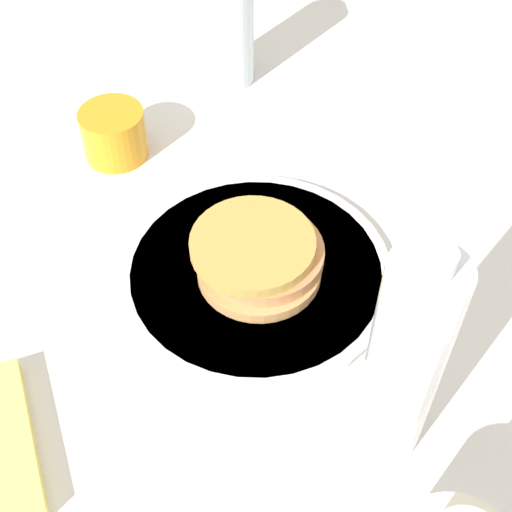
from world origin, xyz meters
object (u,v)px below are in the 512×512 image
object	(u,v)px
pancake_stack	(258,256)
water_bottle_near	(404,362)
juice_glass	(114,134)
plate	(256,272)
water_bottle_mid	(228,22)

from	to	relation	value
pancake_stack	water_bottle_near	distance (m)	0.24
pancake_stack	juice_glass	bearing A→B (deg)	15.37
plate	water_bottle_mid	world-z (taller)	water_bottle_mid
juice_glass	water_bottle_near	bearing A→B (deg)	-169.06
water_bottle_near	juice_glass	bearing A→B (deg)	10.94
juice_glass	plate	bearing A→B (deg)	-165.02
plate	juice_glass	distance (m)	0.27
pancake_stack	juice_glass	xyz separation A→B (m)	(0.26, 0.07, -0.00)
juice_glass	water_bottle_mid	bearing A→B (deg)	-66.95
pancake_stack	water_bottle_near	xyz separation A→B (m)	(-0.22, -0.02, 0.09)
pancake_stack	water_bottle_near	bearing A→B (deg)	-174.49
plate	water_bottle_mid	size ratio (longest dim) A/B	1.56
plate	juice_glass	size ratio (longest dim) A/B	3.70
pancake_stack	water_bottle_mid	distance (m)	0.37
water_bottle_near	water_bottle_mid	size ratio (longest dim) A/B	1.34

